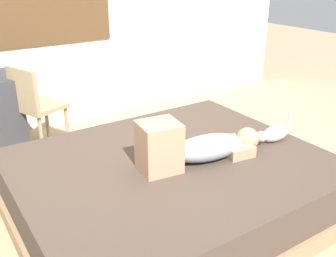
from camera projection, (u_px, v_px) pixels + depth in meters
ground_plane at (169, 213)px, 2.90m from camera, size 16.00×16.00×0.00m
bed at (172, 186)px, 2.85m from camera, size 2.17×1.82×0.42m
person_lying at (196, 146)px, 2.71m from camera, size 0.94×0.37×0.34m
cat at (274, 134)px, 3.03m from camera, size 0.36×0.11×0.21m
chair_by_desk at (35, 104)px, 3.62m from camera, size 0.49×0.49×0.86m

